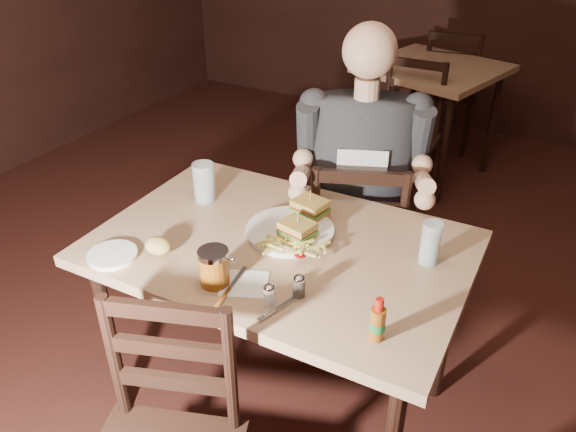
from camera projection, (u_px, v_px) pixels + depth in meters
The scene contains 23 objects.
room_shell at pixel (322, 91), 1.29m from camera, with size 7.00×7.00×7.00m.
main_table at pixel (281, 262), 1.92m from camera, with size 1.25×0.85×0.77m.
bg_table at pixel (432, 79), 3.69m from camera, with size 0.98×0.98×0.77m.
chair_far at pixel (355, 244), 2.45m from camera, with size 0.42×0.46×0.90m, color black, non-canonical shape.
bg_chair_far at pixel (450, 89), 4.22m from camera, with size 0.42×0.46×0.91m, color black, non-canonical shape.
bg_chair_near at pixel (401, 141), 3.40m from camera, with size 0.42×0.46×0.90m, color black, non-canonical shape.
diner at pixel (363, 148), 2.16m from camera, with size 0.53×0.42×0.93m, color #2F2F34, non-canonical shape.
dinner_plate at pixel (290, 232), 1.92m from camera, with size 0.29×0.29×0.02m, color white.
sandwich_left at pixel (298, 226), 1.85m from camera, with size 0.11×0.09×0.10m, color tan, non-canonical shape.
sandwich_right at pixel (310, 203), 1.98m from camera, with size 0.11×0.09×0.10m, color tan, non-canonical shape.
fries_pile at pixel (296, 244), 1.81m from camera, with size 0.25×0.17×0.04m, color #D8C857, non-canonical shape.
ketchup_dollop at pixel (300, 255), 1.78m from camera, with size 0.04×0.04×0.01m, color maroon.
glass_left at pixel (204, 182), 2.10m from camera, with size 0.08×0.08×0.15m, color silver.
glass_right at pixel (431, 243), 1.75m from camera, with size 0.06×0.06×0.14m, color silver.
hot_sauce at pixel (378, 319), 1.46m from camera, with size 0.04×0.04×0.13m, color brown, non-canonical shape.
salt_shaker at pixel (269, 295), 1.60m from camera, with size 0.03×0.03×0.06m, color white, non-canonical shape.
pepper_shaker at pixel (299, 286), 1.63m from camera, with size 0.04×0.04×0.07m, color #38332D, non-canonical shape.
syrup_dispenser at pixel (214, 267), 1.67m from camera, with size 0.09×0.09×0.12m, color brown, non-canonical shape.
napkin at pixel (244, 284), 1.69m from camera, with size 0.14×0.13×0.00m, color white.
knife at pixel (231, 287), 1.67m from camera, with size 0.01×0.21×0.00m, color silver.
fork at pixel (281, 307), 1.59m from camera, with size 0.01×0.17×0.01m, color silver.
side_plate at pixel (113, 256), 1.81m from camera, with size 0.15×0.15×0.01m, color white.
bread_roll at pixel (158, 246), 1.80m from camera, with size 0.09×0.07×0.05m, color tan.
Camera 1 is at (0.54, -1.13, 1.82)m, focal length 35.00 mm.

